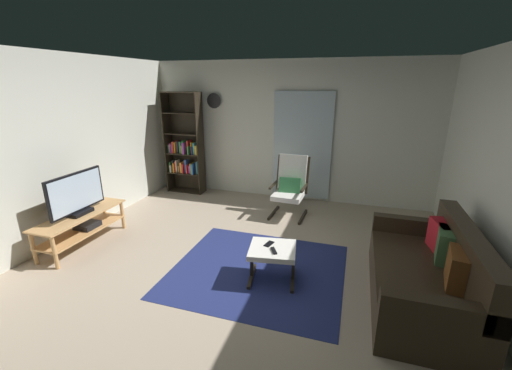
% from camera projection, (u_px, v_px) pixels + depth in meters
% --- Properties ---
extents(ground_plane, '(7.02, 7.02, 0.00)m').
position_uv_depth(ground_plane, '(234.00, 274.00, 3.87)').
color(ground_plane, tan).
extents(wall_back, '(5.60, 0.06, 2.60)m').
position_uv_depth(wall_back, '(288.00, 132.00, 6.11)').
color(wall_back, silver).
rests_on(wall_back, ground).
extents(wall_left, '(0.06, 6.00, 2.60)m').
position_uv_depth(wall_left, '(41.00, 154.00, 4.24)').
color(wall_left, silver).
rests_on(wall_left, ground).
extents(glass_door_panel, '(1.10, 0.01, 2.00)m').
position_uv_depth(glass_door_panel, '(302.00, 146.00, 6.04)').
color(glass_door_panel, silver).
extents(area_rug, '(2.05, 1.84, 0.01)m').
position_uv_depth(area_rug, '(258.00, 270.00, 3.95)').
color(area_rug, navy).
rests_on(area_rug, ground).
extents(tv_stand, '(0.44, 1.32, 0.47)m').
position_uv_depth(tv_stand, '(83.00, 224.00, 4.50)').
color(tv_stand, tan).
rests_on(tv_stand, ground).
extents(television, '(0.20, 0.89, 0.58)m').
position_uv_depth(television, '(77.00, 195.00, 4.36)').
color(television, black).
rests_on(television, tv_stand).
extents(bookshelf_near_tv, '(0.75, 0.30, 2.02)m').
position_uv_depth(bookshelf_near_tv, '(185.00, 148.00, 6.56)').
color(bookshelf_near_tv, black).
rests_on(bookshelf_near_tv, ground).
extents(leather_sofa, '(0.90, 1.79, 0.86)m').
position_uv_depth(leather_sofa, '(428.00, 276.00, 3.30)').
color(leather_sofa, '#34271A').
rests_on(leather_sofa, ground).
extents(lounge_armchair, '(0.59, 0.67, 1.02)m').
position_uv_depth(lounge_armchair, '(290.00, 185.00, 5.48)').
color(lounge_armchair, black).
rests_on(lounge_armchair, ground).
extents(ottoman, '(0.59, 0.56, 0.42)m').
position_uv_depth(ottoman, '(273.00, 253.00, 3.66)').
color(ottoman, white).
rests_on(ottoman, ground).
extents(tv_remote, '(0.11, 0.15, 0.02)m').
position_uv_depth(tv_remote, '(274.00, 251.00, 3.56)').
color(tv_remote, black).
rests_on(tv_remote, ottoman).
extents(cell_phone, '(0.10, 0.15, 0.01)m').
position_uv_depth(cell_phone, '(269.00, 244.00, 3.71)').
color(cell_phone, black).
rests_on(cell_phone, ottoman).
extents(wall_clock, '(0.29, 0.03, 0.29)m').
position_uv_depth(wall_clock, '(214.00, 101.00, 6.29)').
color(wall_clock, silver).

